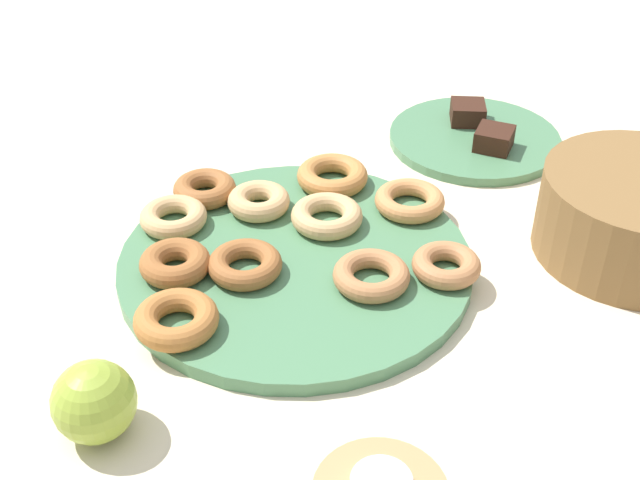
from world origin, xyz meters
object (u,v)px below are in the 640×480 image
Objects in this scene: donut_5 at (245,264)px; cake_plate at (474,139)px; donut_plate at (296,262)px; donut_3 at (410,201)px; donut_7 at (327,216)px; donut_9 at (176,319)px; donut_4 at (205,189)px; donut_8 at (371,275)px; donut_6 at (175,263)px; brownie_far at (494,139)px; basket at (638,215)px; apple at (94,402)px; donut_2 at (332,176)px; donut_0 at (259,201)px; donut_1 at (173,217)px; brownie_near at (468,113)px; donut_10 at (446,265)px.

cake_plate is (-0.41, 0.19, -0.02)m from donut_5.
donut_plate is 0.17m from donut_3.
donut_7 is 0.25m from donut_9.
donut_8 is at bearing 67.59° from donut_4.
brownie_far is (-0.41, 0.29, -0.00)m from donut_6.
basket is 0.64m from apple.
donut_9 is (0.16, -0.07, 0.02)m from donut_plate.
apple reaches higher than donut_2.
basket is (0.17, 0.19, 0.02)m from brownie_far.
basket is (-0.32, 0.44, 0.02)m from donut_9.
donut_0 is at bearing -164.99° from donut_5.
brownie_far is at bearing 149.97° from donut_5.
donut_1 is at bearing -152.11° from donut_6.
donut_2 reaches higher than donut_3.
apple is at bearing 9.82° from donut_4.
donut_7 reaches higher than donut_plate.
donut_7 is (-0.12, 0.06, 0.00)m from donut_5.
brownie_far is at bearing 147.99° from donut_7.
donut_1 is at bearing -41.19° from cake_plate.
brownie_far is (-0.38, 0.22, -0.00)m from donut_5.
donut_plate is 4.64× the size of donut_9.
donut_6 is at bearing -76.83° from donut_8.
cake_plate is 0.70m from apple.
donut_0 is 1.55× the size of brownie_near.
brownie_far is at bearing 152.91° from donut_9.
donut_4 is at bearing -93.41° from donut_0.
donut_2 is (-0.16, -0.01, 0.02)m from donut_plate.
donut_6 reaches higher than donut_4.
donut_5 is 0.98× the size of donut_8.
brownie_far is 0.22× the size of basket.
donut_1 is 0.47m from cake_plate.
donut_5 and donut_10 have the same top height.
donut_0 is 0.89× the size of donut_7.
donut_3 and donut_8 have the same top height.
donut_7 is 0.38× the size of basket.
donut_4 is at bearing -81.50° from basket.
donut_2 is 1.84× the size of brownie_far.
donut_5 is at bearing 108.09° from donut_6.
donut_5 is 1.05× the size of donut_6.
basket is (-0.21, 0.41, 0.02)m from donut_5.
donut_3 is 0.21m from brownie_far.
donut_2 is at bearing 119.57° from donut_4.
cake_plate is at bearing 155.32° from donut_5.
brownie_far reaches higher than donut_3.
donut_10 is 0.34× the size of basket.
apple reaches higher than donut_plate.
basket reaches higher than donut_9.
donut_2 reaches higher than donut_7.
basket is (-0.18, 0.27, 0.02)m from donut_8.
donut_10 is 0.38m from brownie_near.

